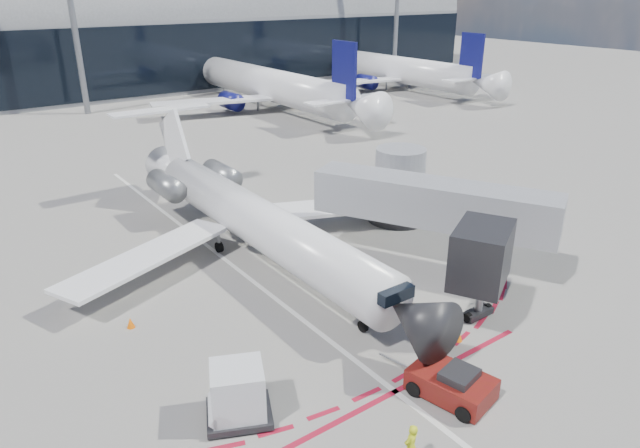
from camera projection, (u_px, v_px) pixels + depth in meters
ground at (247, 277)px, 30.29m from camera, size 260.00×260.00×0.00m
apron_centerline at (229, 263)px, 31.78m from camera, size 0.25×40.00×0.01m
apron_stop_bar at (395, 392)px, 21.70m from camera, size 14.00×0.25×0.01m
terminal_building at (3, 33)px, 75.47m from camera, size 150.00×24.15×24.00m
jet_bridge at (423, 202)px, 32.18m from camera, size 10.03×15.20×4.90m
light_mast_centre at (70, 3)px, 63.97m from camera, size 0.70×0.70×25.00m
regional_jet at (250, 217)px, 32.04m from camera, size 22.18×27.35×6.85m
pushback_tug at (452, 383)px, 21.30m from camera, size 2.58×4.90×1.25m
ramp_worker at (411, 446)px, 18.06m from camera, size 0.64×0.47×1.62m
uld_container at (238, 394)px, 19.98m from camera, size 2.88×2.71×2.15m
safety_cone_left at (130, 323)px, 25.69m from camera, size 0.36×0.36×0.50m
safety_cone_right at (458, 335)px, 24.73m from camera, size 0.40×0.40×0.56m
bg_airliner_2 at (268, 61)px, 69.87m from camera, size 35.32×37.40×11.43m
bg_airliner_3 at (394, 50)px, 84.10m from camera, size 33.84×35.83×10.95m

